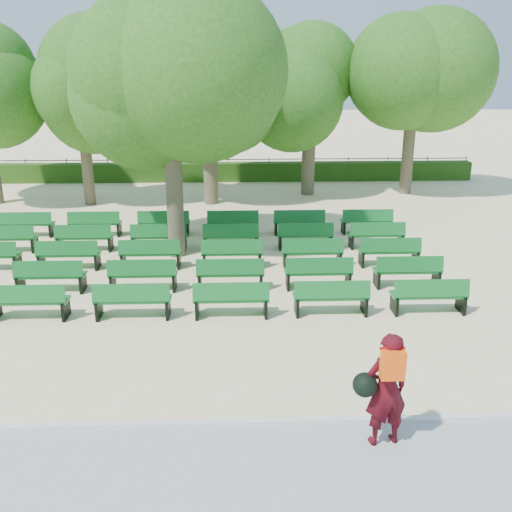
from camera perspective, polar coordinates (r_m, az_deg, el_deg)
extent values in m
plane|color=beige|center=(15.11, -6.88, -2.82)|extent=(120.00, 120.00, 0.00)
cube|color=#A3A49F|center=(8.67, -10.90, -20.78)|extent=(30.00, 2.20, 0.06)
cube|color=silver|center=(9.57, -9.88, -16.33)|extent=(30.00, 0.12, 0.10)
cube|color=#254C13|center=(28.50, -4.74, 8.37)|extent=(26.00, 0.70, 0.90)
cube|color=#116624|center=(16.22, -6.48, 0.32)|extent=(1.74, 0.57, 0.06)
cube|color=#116624|center=(15.96, -6.56, 0.91)|extent=(1.73, 0.22, 0.40)
cylinder|color=brown|center=(16.98, -8.12, 5.67)|extent=(0.50, 0.50, 3.48)
ellipsoid|color=#2D631A|center=(16.57, -8.65, 16.73)|extent=(5.54, 5.54, 4.98)
imported|color=#3F090F|center=(8.79, 12.91, -12.88)|extent=(0.74, 0.56, 1.81)
cube|color=#FF510D|center=(8.36, 13.52, -10.56)|extent=(0.34, 0.17, 0.42)
sphere|color=black|center=(8.60, 10.84, -12.54)|extent=(0.36, 0.36, 0.36)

